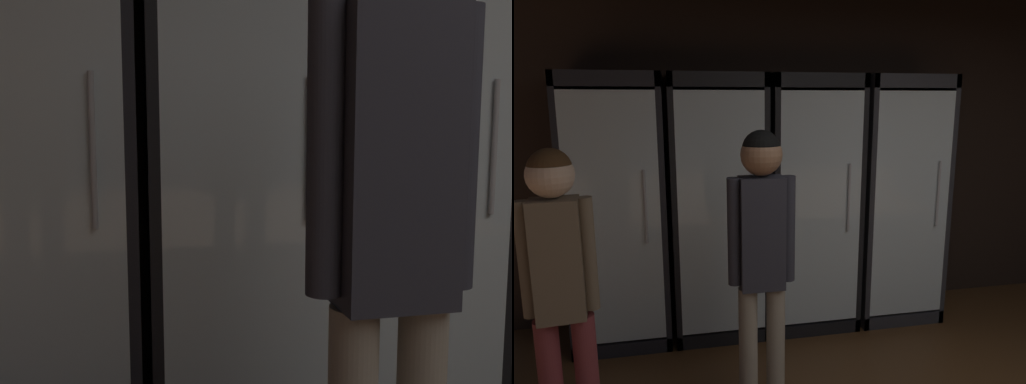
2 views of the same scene
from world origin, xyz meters
TOP-DOWN VIEW (x-y plane):
  - wall_back at (0.00, 3.03)m, footprint 6.00×0.06m
  - cooler_far_left at (-2.12, 2.74)m, footprint 0.68×0.59m
  - cooler_left at (-1.40, 2.74)m, footprint 0.68×0.59m
  - cooler_center at (-0.68, 2.74)m, footprint 0.68×0.59m
  - shopper_near at (-1.28, 1.59)m, footprint 0.36×0.22m

SIDE VIEW (x-z plane):
  - cooler_left at x=-1.40m, z-range -0.03..1.94m
  - cooler_center at x=-0.68m, z-range -0.02..1.94m
  - cooler_far_left at x=-2.12m, z-range -0.02..1.94m
  - shopper_near at x=-1.28m, z-range 0.21..1.85m
  - wall_back at x=0.00m, z-range 0.00..2.80m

